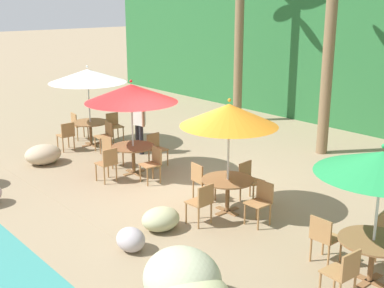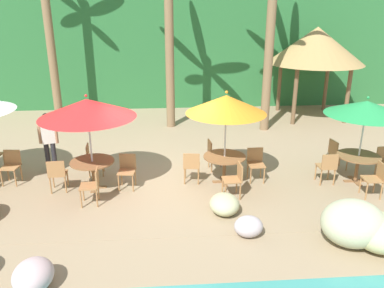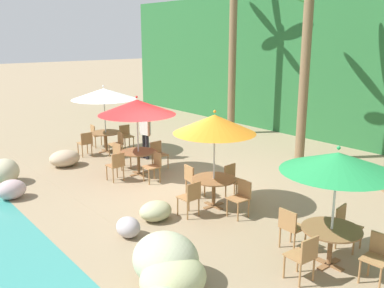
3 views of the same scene
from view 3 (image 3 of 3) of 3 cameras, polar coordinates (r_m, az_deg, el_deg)
name	(u,v)px [view 3 (image 3 of 3)]	position (r m, az deg, el deg)	size (l,w,h in m)	color
ground_plane	(178,188)	(12.14, -1.84, -5.90)	(120.00, 120.00, 0.00)	#937F60
terrace_deck	(178,188)	(12.13, -1.84, -5.88)	(18.00, 5.20, 0.01)	#937F60
foliage_backdrop	(361,66)	(18.32, 21.48, 9.59)	(28.00, 2.40, 6.00)	#286633
rock_seawall	(86,211)	(10.05, -13.93, -8.65)	(13.74, 3.38, 0.91)	#B6AE8D
umbrella_white	(104,94)	(15.75, -11.65, 6.54)	(2.31, 2.31, 2.46)	silver
dining_table_white	(106,135)	(16.02, -11.37, 1.11)	(1.10, 1.10, 0.74)	brown
chair_white_seaward	(118,143)	(15.32, -9.82, 0.19)	(0.46, 0.46, 0.87)	#9E7042
chair_white_inland	(126,135)	(16.47, -8.78, 1.22)	(0.46, 0.45, 0.87)	#9E7042
chair_white_left	(96,134)	(16.80, -12.67, 1.30)	(0.47, 0.48, 0.87)	#9E7042
chair_white_right	(85,142)	(15.61, -13.97, 0.24)	(0.43, 0.42, 0.87)	#9E7042
umbrella_red	(137,107)	(12.90, -7.33, 4.89)	(2.33, 2.33, 2.44)	silver
dining_table_red	(138,155)	(13.22, -7.13, -1.50)	(1.10, 1.10, 0.74)	brown
chair_red_seaward	(154,165)	(12.56, -5.04, -2.77)	(0.46, 0.47, 0.87)	#9E7042
chair_red_inland	(158,153)	(13.82, -4.51, -1.17)	(0.46, 0.45, 0.87)	#9E7042
chair_red_left	(120,154)	(13.87, -9.51, -1.27)	(0.45, 0.46, 0.87)	#9E7042
chair_red_right	(116,165)	(12.73, -10.01, -2.70)	(0.45, 0.44, 0.87)	#9E7042
umbrella_orange	(215,124)	(10.30, 3.02, 2.67)	(2.01, 2.01, 2.45)	silver
dining_table_orange	(214,183)	(10.70, 2.91, -5.22)	(1.10, 1.10, 0.74)	brown
chair_orange_seaward	(241,196)	(10.23, 6.52, -6.84)	(0.42, 0.43, 0.87)	#9E7042
chair_orange_inland	(233,178)	(11.40, 5.45, -4.57)	(0.47, 0.46, 0.87)	#9E7042
chair_orange_left	(192,178)	(11.36, 0.06, -4.58)	(0.47, 0.47, 0.87)	#9E7042
chair_orange_right	(191,196)	(10.13, -0.17, -6.96)	(0.45, 0.44, 0.87)	#9E7042
umbrella_green	(337,162)	(7.97, 18.76, -2.31)	(2.02, 2.02, 2.31)	silver
dining_table_green	(331,235)	(8.46, 18.00, -11.41)	(1.10, 1.10, 0.74)	brown
chair_green_seaward	(378,255)	(8.26, 23.53, -13.36)	(0.45, 0.46, 0.87)	#9E7042
chair_green_inland	(345,224)	(9.25, 19.70, -9.97)	(0.48, 0.48, 0.87)	#9E7042
chair_green_left	(291,226)	(8.86, 12.96, -10.55)	(0.42, 0.43, 0.87)	#9E7042
chair_green_right	(304,255)	(7.84, 14.65, -14.10)	(0.45, 0.44, 0.87)	#9E7042
palm_tree_nearest	(233,27)	(18.50, 5.43, 15.27)	(3.22, 3.24, 7.05)	brown
palm_tree_second	(306,40)	(14.77, 14.95, 13.21)	(3.40, 3.47, 6.12)	brown
waiter_in_white	(145,131)	(14.82, -6.22, 1.73)	(0.52, 0.31, 1.70)	#232328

